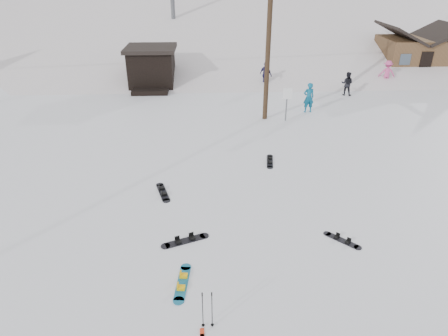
{
  "coord_description": "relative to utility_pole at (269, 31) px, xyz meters",
  "views": [
    {
      "loc": [
        -1.23,
        -7.1,
        7.71
      ],
      "look_at": [
        -0.68,
        5.24,
        1.4
      ],
      "focal_mm": 32.0,
      "sensor_mm": 36.0,
      "label": 1
    }
  ],
  "objects": [
    {
      "name": "ski_poles",
      "position": [
        -3.31,
        -14.33,
        -4.13
      ],
      "size": [
        0.3,
        0.08,
        1.07
      ],
      "color": "black",
      "rests_on": "ground"
    },
    {
      "name": "utility_pole",
      "position": [
        0.0,
        0.0,
        0.0
      ],
      "size": [
        2.0,
        0.26,
        9.0
      ],
      "color": "#3A2819",
      "rests_on": "ground"
    },
    {
      "name": "skier_pink",
      "position": [
        9.61,
        6.67,
        -3.83
      ],
      "size": [
        1.22,
        0.86,
        1.71
      ],
      "primitive_type": "imported",
      "rotation": [
        0.0,
        0.0,
        2.92
      ],
      "color": "#D34A8C",
      "rests_on": "ground"
    },
    {
      "name": "ground",
      "position": [
        -2.0,
        -14.0,
        -4.68
      ],
      "size": [
        200.0,
        200.0,
        0.0
      ],
      "primitive_type": "plane",
      "color": "white",
      "rests_on": "ground"
    },
    {
      "name": "skier_navy",
      "position": [
        0.89,
        6.28,
        -3.77
      ],
      "size": [
        1.02,
        1.11,
        1.82
      ],
      "primitive_type": "imported",
      "rotation": [
        0.0,
        0.0,
        2.25
      ],
      "color": "#1F1C46",
      "rests_on": "ground"
    },
    {
      "name": "ski_slope",
      "position": [
        -2.0,
        41.0,
        -16.68
      ],
      "size": [
        60.0,
        85.24,
        65.97
      ],
      "primitive_type": "cube",
      "rotation": [
        0.31,
        0.0,
        0.0
      ],
      "color": "silver",
      "rests_on": "ground"
    },
    {
      "name": "trail_sign",
      "position": [
        1.1,
        -0.42,
        -3.41
      ],
      "size": [
        0.5,
        0.09,
        1.85
      ],
      "color": "#595B60",
      "rests_on": "ground"
    },
    {
      "name": "board_scatter_b",
      "position": [
        -4.96,
        -7.98,
        -4.65
      ],
      "size": [
        0.65,
        1.49,
        0.11
      ],
      "rotation": [
        0.0,
        0.0,
        1.86
      ],
      "color": "black",
      "rests_on": "ground"
    },
    {
      "name": "board_scatter_d",
      "position": [
        0.92,
        -11.19,
        -4.66
      ],
      "size": [
        0.98,
        0.98,
        0.09
      ],
      "rotation": [
        0.0,
        0.0,
        -0.79
      ],
      "color": "black",
      "rests_on": "ground"
    },
    {
      "name": "board_scatter_a",
      "position": [
        -3.99,
        -11.0,
        -4.65
      ],
      "size": [
        1.48,
        0.76,
        0.11
      ],
      "rotation": [
        0.0,
        0.0,
        0.38
      ],
      "color": "black",
      "rests_on": "ground"
    },
    {
      "name": "skier_dark",
      "position": [
        5.96,
        4.26,
        -3.92
      ],
      "size": [
        0.92,
        0.85,
        1.53
      ],
      "primitive_type": "imported",
      "rotation": [
        0.0,
        0.0,
        2.68
      ],
      "color": "black",
      "rests_on": "ground"
    },
    {
      "name": "cabin",
      "position": [
        13.0,
        10.0,
        -3.2
      ],
      "size": [
        5.39,
        4.4,
        3.77
      ],
      "color": "brown",
      "rests_on": "ground"
    },
    {
      "name": "treeline_crest",
      "position": [
        -2.0,
        72.0,
        -4.68
      ],
      "size": [
        50.0,
        6.0,
        10.0
      ],
      "primitive_type": null,
      "color": "black",
      "rests_on": "ski_slope"
    },
    {
      "name": "hero_snowboard",
      "position": [
        -3.99,
        -12.86,
        -4.65
      ],
      "size": [
        0.43,
        1.57,
        0.11
      ],
      "rotation": [
        0.0,
        0.0,
        1.47
      ],
      "color": "#176F95",
      "rests_on": "ground"
    },
    {
      "name": "board_scatter_f",
      "position": [
        -0.52,
        -5.51,
        -4.66
      ],
      "size": [
        0.43,
        1.42,
        0.1
      ],
      "rotation": [
        0.0,
        0.0,
        1.43
      ],
      "color": "black",
      "rests_on": "ground"
    },
    {
      "name": "lift_hut",
      "position": [
        -7.0,
        6.94,
        -3.32
      ],
      "size": [
        3.4,
        4.1,
        2.75
      ],
      "color": "black",
      "rests_on": "ground"
    },
    {
      "name": "skier_teal",
      "position": [
        2.65,
        1.0,
        -3.81
      ],
      "size": [
        0.67,
        0.48,
        1.74
      ],
      "primitive_type": "imported",
      "rotation": [
        0.0,
        0.0,
        3.25
      ],
      "color": "#0D5E83",
      "rests_on": "ground"
    }
  ]
}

